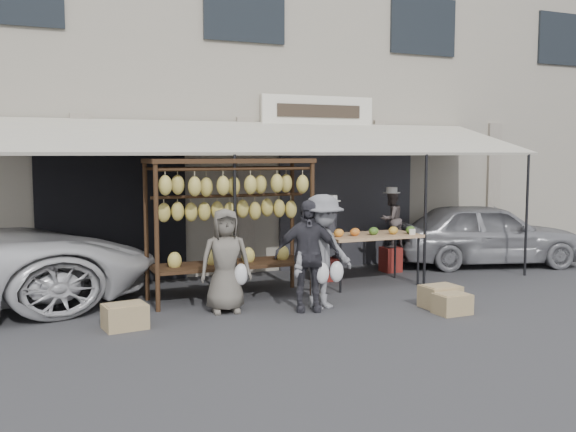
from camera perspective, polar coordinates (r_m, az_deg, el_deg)
name	(u,v)px	position (r m, az deg, el deg)	size (l,w,h in m)	color
ground_plane	(327,314)	(9.41, 3.45, -8.67)	(90.00, 90.00, 0.00)	#2D2D30
shophouse	(202,96)	(15.26, -7.68, 10.53)	(24.00, 6.15, 7.30)	gray
awning	(269,139)	(11.21, -1.71, 6.89)	(10.00, 2.35, 2.92)	#BEB79D
banana_rack	(231,201)	(10.10, -5.08, 1.34)	(2.60, 0.90, 2.24)	#332012
produce_table	(371,236)	(11.34, 7.35, -1.80)	(1.70, 0.90, 1.04)	tan
vendor_left	(331,229)	(11.68, 3.85, -1.14)	(0.39, 0.26, 1.08)	#2A2A31
vendor_right	(391,219)	(12.68, 9.16, -0.29)	(0.54, 0.42, 1.10)	#544947
customer_left	(225,261)	(9.39, -5.58, -3.97)	(0.74, 0.48, 1.52)	#625C52
customer_mid	(307,255)	(9.44, 1.72, -3.53)	(0.96, 0.40, 1.64)	#333239
customer_right	(322,252)	(9.55, 3.04, -3.20)	(1.11, 0.64, 1.71)	slate
stool_left	(331,269)	(11.79, 3.82, -4.74)	(0.29, 0.29, 0.41)	maroon
stool_right	(391,259)	(12.78, 9.10, -3.83)	(0.34, 0.34, 0.48)	maroon
crate_near_a	(452,304)	(9.65, 14.39, -7.58)	(0.49, 0.37, 0.29)	tan
crate_near_b	(440,297)	(10.00, 13.38, -6.98)	(0.55, 0.42, 0.33)	tan
crate_far	(125,316)	(8.85, -14.29, -8.65)	(0.55, 0.42, 0.33)	tan
sedan	(486,234)	(13.93, 17.15, -1.50)	(1.56, 3.87, 1.32)	gray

